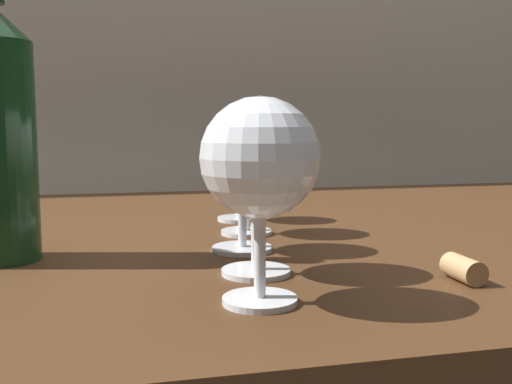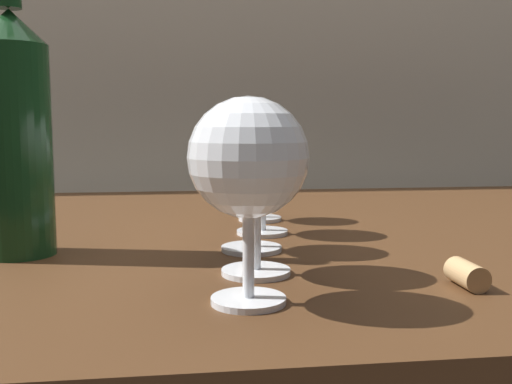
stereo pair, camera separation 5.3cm
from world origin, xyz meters
name	(u,v)px [view 2 (the right image)]	position (x,y,z in m)	size (l,w,h in m)	color
dining_table	(258,289)	(0.00, 0.00, 0.66)	(1.57, 0.87, 0.74)	#472B16
wine_glass_port	(248,162)	(-0.05, -0.31, 0.85)	(0.09, 0.09, 0.16)	white
wine_glass_merlot	(256,160)	(-0.03, -0.23, 0.84)	(0.09, 0.09, 0.15)	white
wine_glass_pinot	(251,164)	(-0.02, -0.13, 0.83)	(0.08, 0.08, 0.14)	white
wine_glass_chardonnay	(262,153)	(0.00, -0.04, 0.84)	(0.08, 0.08, 0.15)	white
wine_glass_amber	(260,156)	(0.01, 0.06, 0.83)	(0.07, 0.07, 0.13)	white
wine_bottle	(14,128)	(-0.27, -0.12, 0.87)	(0.07, 0.07, 0.33)	#143819
cork	(467,274)	(0.14, -0.29, 0.75)	(0.02, 0.02, 0.04)	tan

